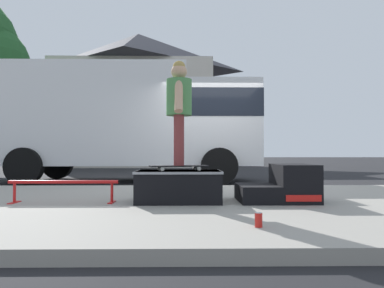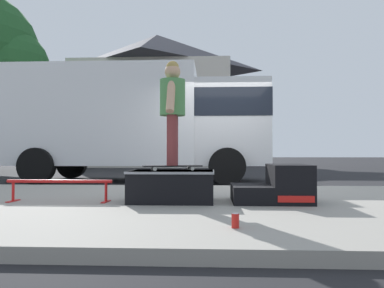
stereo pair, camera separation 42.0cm
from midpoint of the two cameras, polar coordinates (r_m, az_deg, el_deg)
ground_plane at (r=8.05m, az=2.41°, el=-6.86°), size 140.00×140.00×0.00m
sidewalk_slab at (r=5.07m, az=4.44°, el=-9.35°), size 50.00×5.00×0.12m
skate_box at (r=4.99m, az=-4.46°, el=-6.26°), size 1.11×0.82×0.41m
kicker_ramp at (r=5.10m, az=11.35°, el=-6.30°), size 0.99×0.82×0.49m
grind_rail at (r=5.20m, az=-21.26°, el=-5.99°), size 1.41×0.28×0.29m
skateboard at (r=4.97m, az=-4.42°, el=-3.42°), size 0.80×0.41×0.07m
skater_kid at (r=5.01m, az=-4.40°, el=6.16°), size 0.34×0.72×1.40m
soda_can at (r=3.30m, az=6.48°, el=-11.45°), size 0.07×0.07×0.13m
box_truck at (r=10.39m, az=-10.52°, el=3.77°), size 6.91×2.63×3.05m
house_behind at (r=24.06m, az=-8.75°, el=6.87°), size 9.54×8.22×8.40m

